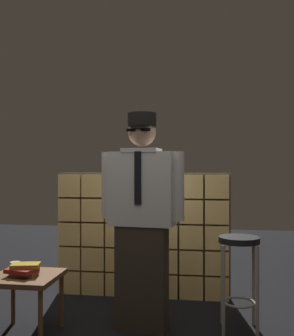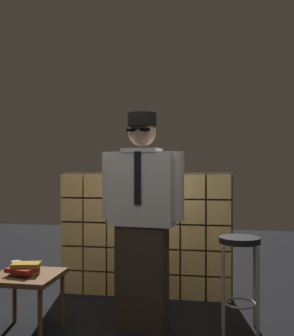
{
  "view_description": "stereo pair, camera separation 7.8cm",
  "coord_description": "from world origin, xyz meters",
  "px_view_note": "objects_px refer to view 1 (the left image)",
  "views": [
    {
      "loc": [
        0.67,
        -2.85,
        1.36
      ],
      "look_at": [
        0.19,
        0.43,
        1.35
      ],
      "focal_mm": 42.91,
      "sensor_mm": 36.0,
      "label": 1
    },
    {
      "loc": [
        0.75,
        -2.84,
        1.36
      ],
      "look_at": [
        0.19,
        0.43,
        1.35
      ],
      "focal_mm": 42.91,
      "sensor_mm": 36.0,
      "label": 2
    }
  ],
  "objects_px": {
    "bar_stool": "(239,261)",
    "side_table": "(26,283)",
    "book_stack": "(24,270)",
    "standing_person": "(142,216)",
    "coffee_mug": "(16,268)"
  },
  "relations": [
    {
      "from": "book_stack",
      "to": "coffee_mug",
      "type": "height_order",
      "value": "book_stack"
    },
    {
      "from": "standing_person",
      "to": "side_table",
      "type": "xyz_separation_m",
      "value": [
        -0.91,
        -0.27,
        -0.52
      ]
    },
    {
      "from": "standing_person",
      "to": "book_stack",
      "type": "xyz_separation_m",
      "value": [
        -0.91,
        -0.3,
        -0.4
      ]
    },
    {
      "from": "standing_person",
      "to": "coffee_mug",
      "type": "bearing_deg",
      "value": -159.53
    },
    {
      "from": "standing_person",
      "to": "coffee_mug",
      "type": "height_order",
      "value": "standing_person"
    },
    {
      "from": "standing_person",
      "to": "book_stack",
      "type": "height_order",
      "value": "standing_person"
    },
    {
      "from": "bar_stool",
      "to": "book_stack",
      "type": "distance_m",
      "value": 1.75
    },
    {
      "from": "standing_person",
      "to": "side_table",
      "type": "relative_size",
      "value": 3.48
    },
    {
      "from": "bar_stool",
      "to": "side_table",
      "type": "relative_size",
      "value": 1.5
    },
    {
      "from": "standing_person",
      "to": "coffee_mug",
      "type": "distance_m",
      "value": 1.11
    },
    {
      "from": "bar_stool",
      "to": "side_table",
      "type": "height_order",
      "value": "bar_stool"
    },
    {
      "from": "standing_person",
      "to": "side_table",
      "type": "distance_m",
      "value": 1.08
    },
    {
      "from": "bar_stool",
      "to": "coffee_mug",
      "type": "bearing_deg",
      "value": -169.58
    },
    {
      "from": "bar_stool",
      "to": "coffee_mug",
      "type": "xyz_separation_m",
      "value": [
        -1.81,
        -0.33,
        -0.04
      ]
    },
    {
      "from": "book_stack",
      "to": "bar_stool",
      "type": "bearing_deg",
      "value": 12.8
    }
  ]
}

